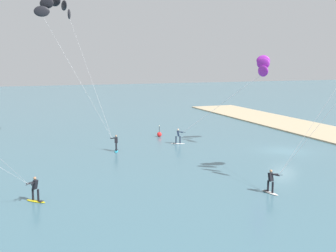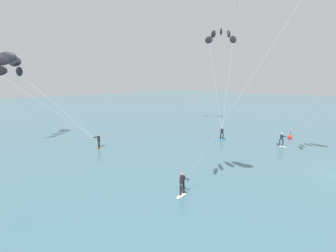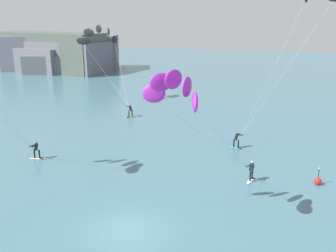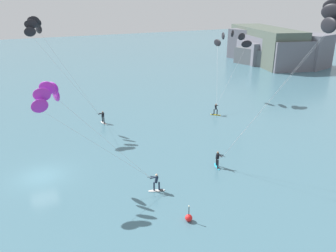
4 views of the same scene
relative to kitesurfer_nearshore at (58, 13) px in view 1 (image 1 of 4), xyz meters
The scene contains 4 objects.
ground_plane 27.63m from the kitesurfer_nearshore, 120.82° to the right, with size 240.00×240.00×0.00m, color #426B7A.
kitesurfer_nearshore is the anchor object (origin of this frame).
kitesurfer_far_out 21.91m from the kitesurfer_nearshore, 116.63° to the right, with size 7.07×9.81×9.58m.
marker_buoy 17.77m from the kitesurfer_nearshore, 90.55° to the right, with size 0.56×0.56×1.38m.
Camera 1 is at (-36.66, 26.03, 9.24)m, focal length 46.91 mm.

